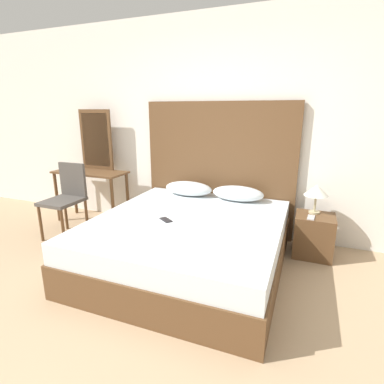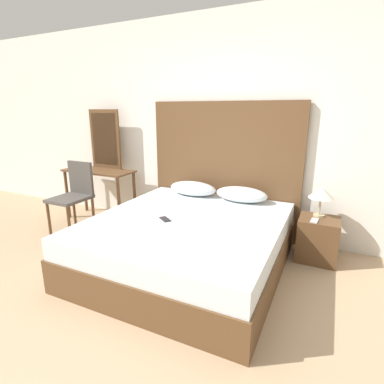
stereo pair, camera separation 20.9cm
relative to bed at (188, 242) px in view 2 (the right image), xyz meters
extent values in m
plane|color=tan|center=(-0.03, -1.19, -0.26)|extent=(16.00, 16.00, 0.00)
cube|color=white|center=(-0.03, 1.10, 1.09)|extent=(10.00, 0.06, 2.70)
cube|color=brown|center=(0.00, 0.00, -0.10)|extent=(1.84, 1.99, 0.32)
cube|color=silver|center=(0.00, 0.00, 0.16)|extent=(1.80, 1.95, 0.20)
cube|color=brown|center=(0.00, 1.02, 0.58)|extent=(1.93, 0.05, 1.68)
ellipsoid|color=silver|center=(-0.32, 0.79, 0.35)|extent=(0.61, 0.31, 0.17)
ellipsoid|color=silver|center=(0.32, 0.79, 0.35)|extent=(0.61, 0.31, 0.17)
cube|color=#232328|center=(-0.19, -0.13, 0.27)|extent=(0.16, 0.14, 0.01)
cube|color=brown|center=(1.20, 0.72, -0.02)|extent=(0.41, 0.38, 0.47)
cylinder|color=tan|center=(1.18, 0.80, 0.22)|extent=(0.12, 0.12, 0.02)
cylinder|color=tan|center=(1.18, 0.80, 0.32)|extent=(0.02, 0.02, 0.18)
cone|color=silver|center=(1.18, 0.80, 0.47)|extent=(0.26, 0.26, 0.12)
cube|color=#B7B7BC|center=(1.15, 0.62, 0.22)|extent=(0.08, 0.16, 0.01)
cube|color=brown|center=(-1.78, 0.70, 0.47)|extent=(1.04, 0.43, 0.02)
cylinder|color=brown|center=(-2.26, 0.53, 0.10)|extent=(0.04, 0.04, 0.71)
cylinder|color=brown|center=(-1.30, 0.53, 0.10)|extent=(0.04, 0.04, 0.71)
cylinder|color=brown|center=(-2.26, 0.88, 0.10)|extent=(0.04, 0.04, 0.71)
cylinder|color=brown|center=(-1.30, 0.88, 0.10)|extent=(0.04, 0.04, 0.71)
cube|color=brown|center=(-1.78, 0.90, 0.90)|extent=(0.51, 0.03, 0.84)
cube|color=#B2BCC6|center=(-1.78, 0.89, 0.90)|extent=(0.44, 0.01, 0.74)
cube|color=#4C4742|center=(-1.74, 0.11, 0.21)|extent=(0.41, 0.47, 0.04)
cube|color=#4C4742|center=(-1.74, 0.33, 0.45)|extent=(0.39, 0.04, 0.43)
cylinder|color=brown|center=(-1.92, -0.10, -0.03)|extent=(0.04, 0.04, 0.45)
cylinder|color=brown|center=(-1.57, -0.10, -0.03)|extent=(0.04, 0.04, 0.45)
cylinder|color=brown|center=(-1.92, 0.32, -0.03)|extent=(0.04, 0.04, 0.45)
cylinder|color=brown|center=(-1.57, 0.32, -0.03)|extent=(0.04, 0.04, 0.45)
camera|label=1|loc=(1.06, -2.61, 1.32)|focal=28.00mm
camera|label=2|loc=(1.25, -2.53, 1.32)|focal=28.00mm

